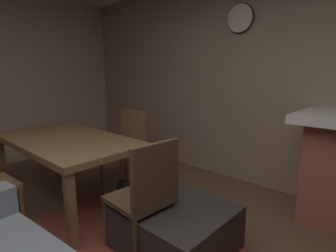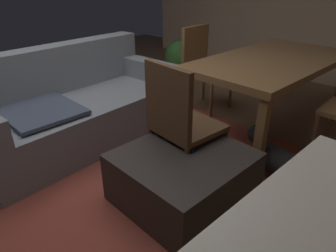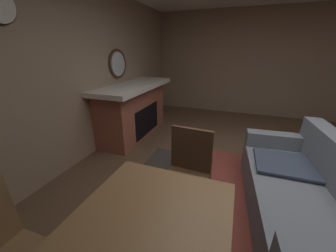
% 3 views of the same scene
% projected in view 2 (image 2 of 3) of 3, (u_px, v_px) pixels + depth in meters
% --- Properties ---
extents(floor, '(8.64, 8.64, 0.00)m').
position_uv_depth(floor, '(88.00, 162.00, 2.64)').
color(floor, brown).
extents(area_rug, '(2.60, 2.00, 0.01)m').
position_uv_depth(area_rug, '(128.00, 163.00, 2.61)').
color(area_rug, brown).
rests_on(area_rug, ground).
extents(couch, '(1.97, 1.02, 0.86)m').
position_uv_depth(couch, '(75.00, 109.00, 2.88)').
color(couch, slate).
rests_on(couch, ground).
extents(ottoman_coffee_table, '(0.82, 0.77, 0.37)m').
position_uv_depth(ottoman_coffee_table, '(183.00, 177.00, 2.12)').
color(ottoman_coffee_table, '#2D2826').
rests_on(ottoman_coffee_table, ground).
extents(tv_remote, '(0.05, 0.16, 0.02)m').
position_uv_depth(tv_remote, '(186.00, 147.00, 2.10)').
color(tv_remote, black).
rests_on(tv_remote, ottoman_coffee_table).
extents(dining_table, '(1.74, 0.93, 0.74)m').
position_uv_depth(dining_table, '(272.00, 66.00, 2.91)').
color(dining_table, brown).
rests_on(dining_table, ground).
extents(dining_chair_west, '(0.47, 0.47, 0.93)m').
position_uv_depth(dining_chair_west, '(179.00, 119.00, 2.18)').
color(dining_chair_west, '#513823').
rests_on(dining_chair_west, ground).
extents(dining_chair_north, '(0.47, 0.47, 0.93)m').
position_uv_depth(dining_chair_north, '(202.00, 64.00, 3.51)').
color(dining_chair_north, brown).
rests_on(dining_chair_north, ground).
extents(potted_plant, '(0.43, 0.43, 0.55)m').
position_uv_depth(potted_plant, '(179.00, 57.00, 4.69)').
color(potted_plant, beige).
rests_on(potted_plant, ground).
extents(small_dog, '(0.36, 0.62, 0.30)m').
position_uv_depth(small_dog, '(275.00, 157.00, 2.38)').
color(small_dog, black).
rests_on(small_dog, ground).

